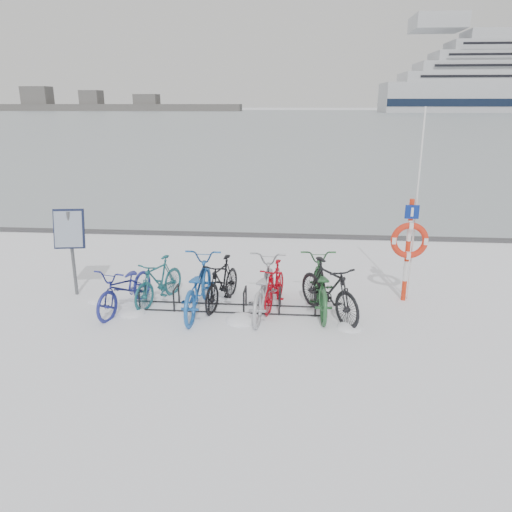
# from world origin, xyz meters

# --- Properties ---
(ground) EXTENTS (900.00, 900.00, 0.00)m
(ground) POSITION_xyz_m (0.00, 0.00, 0.00)
(ground) COLOR white
(ground) RESTS_ON ground
(ice_sheet) EXTENTS (400.00, 298.00, 0.02)m
(ice_sheet) POSITION_xyz_m (0.00, 155.00, 0.01)
(ice_sheet) COLOR #A0ABB5
(ice_sheet) RESTS_ON ground
(quay_edge) EXTENTS (400.00, 0.25, 0.10)m
(quay_edge) POSITION_xyz_m (0.00, 5.90, 0.05)
(quay_edge) COLOR #3F3F42
(quay_edge) RESTS_ON ground
(bike_rack) EXTENTS (4.00, 0.48, 0.46)m
(bike_rack) POSITION_xyz_m (0.00, 0.00, 0.18)
(bike_rack) COLOR black
(bike_rack) RESTS_ON ground
(info_board) EXTENTS (0.68, 0.34, 1.94)m
(info_board) POSITION_xyz_m (-3.49, 0.52, 1.40)
(info_board) COLOR #595B5E
(info_board) RESTS_ON ground
(lifebuoy_station) EXTENTS (0.78, 0.22, 4.04)m
(lifebuoy_station) POSITION_xyz_m (3.74, 0.77, 1.36)
(lifebuoy_station) COLOR red
(lifebuoy_station) RESTS_ON ground
(shoreline) EXTENTS (180.00, 12.00, 9.50)m
(shoreline) POSITION_xyz_m (-122.02, 260.00, 2.79)
(shoreline) COLOR #4A4A4A
(shoreline) RESTS_ON ground
(bike_0) EXTENTS (1.12, 2.03, 1.01)m
(bike_0) POSITION_xyz_m (-2.10, -0.15, 0.50)
(bike_0) COLOR navy
(bike_0) RESTS_ON ground
(bike_1) EXTENTS (1.03, 1.72, 1.00)m
(bike_1) POSITION_xyz_m (-1.52, 0.29, 0.50)
(bike_1) COLOR #19555D
(bike_1) RESTS_ON ground
(bike_2) EXTENTS (0.83, 2.23, 1.16)m
(bike_2) POSITION_xyz_m (-0.59, -0.13, 0.58)
(bike_2) COLOR #1D5AAD
(bike_2) RESTS_ON ground
(bike_3) EXTENTS (0.90, 1.80, 1.04)m
(bike_3) POSITION_xyz_m (-0.15, 0.27, 0.52)
(bike_3) COLOR black
(bike_3) RESTS_ON ground
(bike_4) EXTENTS (0.95, 2.22, 1.13)m
(bike_4) POSITION_xyz_m (0.74, -0.08, 0.57)
(bike_4) COLOR #AAABB2
(bike_4) RESTS_ON ground
(bike_5) EXTENTS (0.75, 1.65, 0.96)m
(bike_5) POSITION_xyz_m (0.95, 0.29, 0.48)
(bike_5) COLOR #AB0410
(bike_5) RESTS_ON ground
(bike_6) EXTENTS (0.87, 2.19, 1.13)m
(bike_6) POSITION_xyz_m (1.89, 0.16, 0.56)
(bike_6) COLOR #285C32
(bike_6) RESTS_ON ground
(bike_7) EXTENTS (1.52, 1.94, 1.17)m
(bike_7) POSITION_xyz_m (2.06, -0.13, 0.59)
(bike_7) COLOR black
(bike_7) RESTS_ON ground
(snow_drifts) EXTENTS (5.76, 1.57, 0.22)m
(snow_drifts) POSITION_xyz_m (-0.23, -0.29, 0.00)
(snow_drifts) COLOR white
(snow_drifts) RESTS_ON ground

